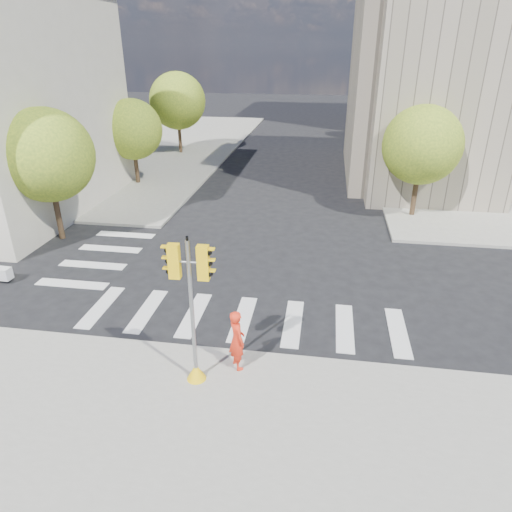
{
  "coord_description": "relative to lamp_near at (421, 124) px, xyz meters",
  "views": [
    {
      "loc": [
        2.5,
        -15.62,
        8.92
      ],
      "look_at": [
        0.24,
        -1.1,
        2.1
      ],
      "focal_mm": 32.0,
      "sensor_mm": 36.0,
      "label": 1
    }
  ],
  "objects": [
    {
      "name": "traffic_signal",
      "position": [
        -8.81,
        -19.54,
        -2.55
      ],
      "size": [
        1.07,
        0.56,
        4.45
      ],
      "rotation": [
        0.0,
        0.0,
        0.03
      ],
      "color": "yellow",
      "rests_on": "sidewalk_near"
    },
    {
      "name": "tree_lw_far",
      "position": [
        -18.5,
        10.0,
        -0.04
      ],
      "size": [
        4.8,
        4.8,
        6.95
      ],
      "color": "#382616",
      "rests_on": "ground"
    },
    {
      "name": "sidewalk_far_left",
      "position": [
        -28.0,
        12.0,
        -4.5
      ],
      "size": [
        28.0,
        40.0,
        0.15
      ],
      "primitive_type": "cube",
      "color": "gray",
      "rests_on": "ground"
    },
    {
      "name": "tree_lw_near",
      "position": [
        -18.5,
        -10.0,
        -0.38
      ],
      "size": [
        4.4,
        4.4,
        6.41
      ],
      "color": "#382616",
      "rests_on": "ground"
    },
    {
      "name": "tree_re_near",
      "position": [
        -0.5,
        -4.0,
        -0.53
      ],
      "size": [
        4.2,
        4.2,
        6.16
      ],
      "color": "#382616",
      "rests_on": "ground"
    },
    {
      "name": "photographer",
      "position": [
        -7.74,
        -18.81,
        -3.47
      ],
      "size": [
        0.77,
        0.83,
        1.91
      ],
      "primitive_type": "imported",
      "rotation": [
        0.0,
        0.0,
        2.16
      ],
      "color": "red",
      "rests_on": "sidewalk_near"
    },
    {
      "name": "lamp_far",
      "position": [
        0.0,
        14.0,
        0.0
      ],
      "size": [
        0.35,
        0.18,
        8.11
      ],
      "color": "black",
      "rests_on": "sidewalk_far_right"
    },
    {
      "name": "lamp_near",
      "position": [
        0.0,
        0.0,
        0.0
      ],
      "size": [
        0.35,
        0.18,
        8.11
      ],
      "color": "black",
      "rests_on": "sidewalk_far_right"
    },
    {
      "name": "tree_re_mid",
      "position": [
        -0.5,
        8.0,
        -0.23
      ],
      "size": [
        4.6,
        4.6,
        6.66
      ],
      "color": "#382616",
      "rests_on": "ground"
    },
    {
      "name": "tree_re_far",
      "position": [
        -0.5,
        20.0,
        -0.71
      ],
      "size": [
        4.0,
        4.0,
        5.88
      ],
      "color": "#382616",
      "rests_on": "ground"
    },
    {
      "name": "ground",
      "position": [
        -8.0,
        -14.0,
        -4.58
      ],
      "size": [
        160.0,
        160.0,
        0.0
      ],
      "primitive_type": "plane",
      "color": "black",
      "rests_on": "ground"
    },
    {
      "name": "tree_lw_mid",
      "position": [
        -18.5,
        0.0,
        -0.82
      ],
      "size": [
        4.0,
        4.0,
        5.77
      ],
      "color": "#382616",
      "rests_on": "ground"
    }
  ]
}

